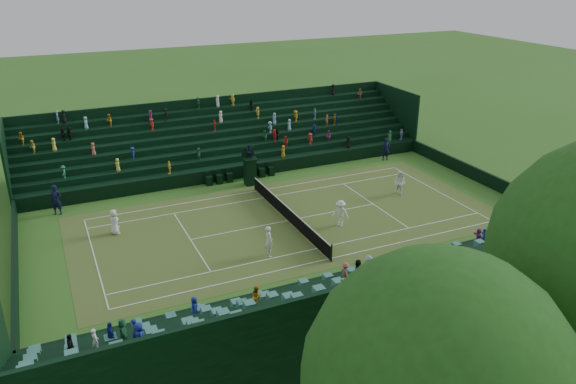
{
  "coord_description": "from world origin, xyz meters",
  "views": [
    {
      "loc": [
        29.57,
        -13.42,
        15.43
      ],
      "look_at": [
        0.0,
        0.0,
        2.0
      ],
      "focal_mm": 35.0,
      "sensor_mm": 36.0,
      "label": 1
    }
  ],
  "objects_px": {
    "player_near_west": "(114,222)",
    "player_near_east": "(269,241)",
    "tennis_net": "(288,213)",
    "umpire_chair": "(250,168)",
    "player_far_east": "(340,213)",
    "player_far_west": "(400,183)"
  },
  "relations": [
    {
      "from": "tennis_net",
      "to": "player_near_west",
      "type": "bearing_deg",
      "value": -104.58
    },
    {
      "from": "umpire_chair",
      "to": "player_near_west",
      "type": "relative_size",
      "value": 1.93
    },
    {
      "from": "umpire_chair",
      "to": "player_near_east",
      "type": "xyz_separation_m",
      "value": [
        10.69,
        -2.95,
        -0.39
      ]
    },
    {
      "from": "umpire_chair",
      "to": "player_far_west",
      "type": "xyz_separation_m",
      "value": [
        6.26,
        8.91,
        -0.43
      ]
    },
    {
      "from": "tennis_net",
      "to": "umpire_chair",
      "type": "distance_m",
      "value": 6.99
    },
    {
      "from": "player_near_west",
      "to": "player_near_east",
      "type": "xyz_separation_m",
      "value": [
        6.43,
        7.45,
        0.13
      ]
    },
    {
      "from": "tennis_net",
      "to": "umpire_chair",
      "type": "xyz_separation_m",
      "value": [
        -6.95,
        0.07,
        0.79
      ]
    },
    {
      "from": "tennis_net",
      "to": "player_near_west",
      "type": "xyz_separation_m",
      "value": [
        -2.69,
        -10.33,
        0.27
      ]
    },
    {
      "from": "tennis_net",
      "to": "player_far_east",
      "type": "height_order",
      "value": "player_far_east"
    },
    {
      "from": "tennis_net",
      "to": "player_far_east",
      "type": "relative_size",
      "value": 6.8
    },
    {
      "from": "player_near_east",
      "to": "player_far_east",
      "type": "height_order",
      "value": "player_near_east"
    },
    {
      "from": "umpire_chair",
      "to": "player_far_east",
      "type": "height_order",
      "value": "umpire_chair"
    },
    {
      "from": "player_near_west",
      "to": "player_near_east",
      "type": "bearing_deg",
      "value": -152.35
    },
    {
      "from": "tennis_net",
      "to": "umpire_chair",
      "type": "bearing_deg",
      "value": 179.43
    },
    {
      "from": "player_near_west",
      "to": "player_near_east",
      "type": "distance_m",
      "value": 9.84
    },
    {
      "from": "tennis_net",
      "to": "player_far_west",
      "type": "relative_size",
      "value": 6.58
    },
    {
      "from": "tennis_net",
      "to": "player_near_west",
      "type": "distance_m",
      "value": 10.68
    },
    {
      "from": "tennis_net",
      "to": "player_far_east",
      "type": "xyz_separation_m",
      "value": [
        1.99,
        2.69,
        0.33
      ]
    },
    {
      "from": "player_near_west",
      "to": "umpire_chair",
      "type": "bearing_deg",
      "value": -89.3
    },
    {
      "from": "tennis_net",
      "to": "umpire_chair",
      "type": "relative_size",
      "value": 3.8
    },
    {
      "from": "tennis_net",
      "to": "player_far_west",
      "type": "bearing_deg",
      "value": 94.35
    },
    {
      "from": "player_far_west",
      "to": "player_near_east",
      "type": "bearing_deg",
      "value": -90.67
    }
  ]
}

